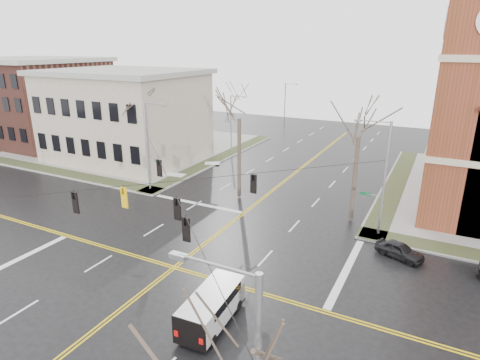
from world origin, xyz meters
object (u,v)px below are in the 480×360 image
at_px(signal_pole_nw, 148,144).
at_px(tree_ne, 359,131).
at_px(tree_nw_far, 136,107).
at_px(tree_nw_near, 239,113).
at_px(signal_pole_ne, 382,176).
at_px(cargo_van, 213,304).
at_px(parked_car_a, 400,250).
at_px(streetlight_north_a, 232,122).
at_px(streetlight_north_b, 286,104).

bearing_deg(signal_pole_nw, tree_ne, 5.46).
xyz_separation_m(tree_nw_far, tree_nw_near, (12.84, -0.48, 0.37)).
xyz_separation_m(signal_pole_ne, cargo_van, (-6.08, -15.04, -3.86)).
distance_m(signal_pole_ne, parked_car_a, 5.71).
distance_m(signal_pole_nw, streetlight_north_a, 16.52).
bearing_deg(tree_nw_near, streetlight_north_b, 103.92).
height_order(streetlight_north_b, cargo_van, streetlight_north_b).
bearing_deg(signal_pole_nw, streetlight_north_b, 88.95).
xyz_separation_m(streetlight_north_b, cargo_van, (15.89, -51.54, -3.37)).
distance_m(cargo_van, parked_car_a, 14.57).
xyz_separation_m(signal_pole_nw, tree_nw_far, (-3.69, 2.77, 3.08)).
distance_m(parked_car_a, tree_nw_far, 29.96).
relative_size(signal_pole_ne, cargo_van, 1.81).
bearing_deg(tree_ne, signal_pole_ne, -38.71).
bearing_deg(parked_car_a, tree_nw_far, 99.49).
relative_size(streetlight_north_a, parked_car_a, 2.37).
height_order(signal_pole_nw, tree_nw_near, tree_nw_near).
distance_m(signal_pole_ne, cargo_van, 16.67).
bearing_deg(cargo_van, signal_pole_ne, 64.51).
height_order(streetlight_north_a, tree_ne, tree_ne).
distance_m(tree_nw_far, tree_ne, 23.94).
relative_size(signal_pole_ne, parked_car_a, 2.67).
bearing_deg(tree_nw_near, tree_ne, -1.84).
relative_size(cargo_van, parked_car_a, 1.47).
bearing_deg(parked_car_a, tree_nw_near, 92.23).
bearing_deg(tree_nw_near, streetlight_north_a, 120.83).
bearing_deg(streetlight_north_b, tree_nw_far, -97.37).
distance_m(cargo_van, tree_ne, 18.64).
relative_size(streetlight_north_a, tree_ne, 0.74).
bearing_deg(tree_ne, cargo_van, -102.20).
xyz_separation_m(streetlight_north_b, parked_car_a, (24.08, -39.50, -3.89)).
height_order(streetlight_north_a, tree_nw_far, tree_nw_far).
xyz_separation_m(streetlight_north_a, tree_ne, (19.56, -14.57, 3.39)).
xyz_separation_m(signal_pole_nw, streetlight_north_b, (0.67, 36.50, -0.48)).
relative_size(cargo_van, tree_nw_far, 0.45).
xyz_separation_m(signal_pole_ne, streetlight_north_a, (-21.97, 16.50, -0.48)).
height_order(streetlight_north_b, tree_nw_near, tree_nw_near).
xyz_separation_m(signal_pole_nw, cargo_van, (16.56, -15.04, -3.86)).
height_order(cargo_van, tree_ne, tree_ne).
xyz_separation_m(streetlight_north_b, tree_nw_far, (-4.36, -33.73, 3.56)).
bearing_deg(streetlight_north_a, cargo_van, -63.26).
distance_m(parked_car_a, tree_nw_near, 18.23).
bearing_deg(tree_nw_far, tree_ne, -2.01).
xyz_separation_m(streetlight_north_a, parked_car_a, (24.08, -19.50, -3.89)).
bearing_deg(cargo_van, tree_nw_near, 109.69).
xyz_separation_m(tree_nw_far, tree_ne, (23.92, -0.84, -0.17)).
bearing_deg(signal_pole_ne, cargo_van, -112.02).
height_order(streetlight_north_a, cargo_van, streetlight_north_a).
bearing_deg(tree_nw_near, tree_nw_far, 177.84).
relative_size(signal_pole_nw, tree_ne, 0.83).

